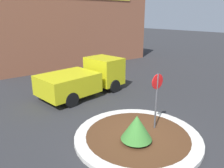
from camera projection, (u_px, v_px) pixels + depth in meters
name	position (u px, v px, depth m)	size (l,w,h in m)	color
ground_plane	(137.00, 138.00, 8.66)	(120.00, 120.00, 0.00)	#2D2D30
traffic_island	(137.00, 136.00, 8.64)	(4.96, 4.96, 0.16)	beige
stop_sign	(157.00, 93.00, 8.69)	(0.61, 0.07, 2.51)	#4C4C51
island_shrub	(137.00, 127.00, 7.98)	(1.16, 1.16, 1.05)	brown
utility_truck	(85.00, 78.00, 13.33)	(5.56, 3.01, 2.06)	gold
storefront_building	(70.00, 26.00, 22.19)	(15.36, 6.07, 7.37)	#93563D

